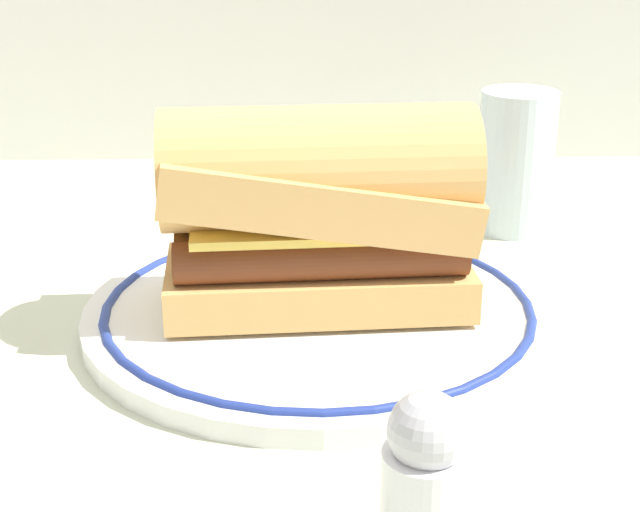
{
  "coord_description": "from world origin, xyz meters",
  "views": [
    {
      "loc": [
        -0.0,
        -0.54,
        0.26
      ],
      "look_at": [
        0.01,
        0.01,
        0.04
      ],
      "focal_mm": 54.66,
      "sensor_mm": 36.0,
      "label": 1
    }
  ],
  "objects_px": {
    "plate": "(320,312)",
    "drinking_glass": "(516,171)",
    "salt_shaker": "(428,490)",
    "sausage_sandwich": "(320,207)"
  },
  "relations": [
    {
      "from": "salt_shaker",
      "to": "drinking_glass",
      "type": "bearing_deg",
      "value": 73.64
    },
    {
      "from": "drinking_glass",
      "to": "sausage_sandwich",
      "type": "bearing_deg",
      "value": -132.22
    },
    {
      "from": "drinking_glass",
      "to": "salt_shaker",
      "type": "xyz_separation_m",
      "value": [
        -0.12,
        -0.4,
        -0.01
      ]
    },
    {
      "from": "plate",
      "to": "drinking_glass",
      "type": "height_order",
      "value": "drinking_glass"
    },
    {
      "from": "sausage_sandwich",
      "to": "salt_shaker",
      "type": "bearing_deg",
      "value": -85.03
    },
    {
      "from": "sausage_sandwich",
      "to": "drinking_glass",
      "type": "relative_size",
      "value": 1.75
    },
    {
      "from": "sausage_sandwich",
      "to": "salt_shaker",
      "type": "xyz_separation_m",
      "value": [
        0.04,
        -0.23,
        -0.04
      ]
    },
    {
      "from": "sausage_sandwich",
      "to": "salt_shaker",
      "type": "height_order",
      "value": "sausage_sandwich"
    },
    {
      "from": "plate",
      "to": "salt_shaker",
      "type": "xyz_separation_m",
      "value": [
        0.04,
        -0.23,
        0.03
      ]
    },
    {
      "from": "plate",
      "to": "drinking_glass",
      "type": "distance_m",
      "value": 0.23
    }
  ]
}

